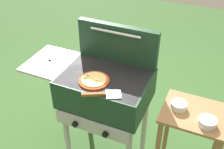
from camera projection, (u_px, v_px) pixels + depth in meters
grill at (104, 91)px, 2.07m from camera, size 0.96×0.53×0.90m
grill_lid_open at (117, 43)px, 2.06m from camera, size 0.63×0.08×0.30m
pizza_cheese at (94, 80)px, 1.92m from camera, size 0.22×0.22×0.03m
spatula at (102, 94)px, 1.80m from camera, size 0.26×0.17×0.02m
prep_table at (190, 136)px, 1.97m from camera, size 0.44×0.36×0.78m
topping_bowl_near at (207, 122)px, 1.73m from camera, size 0.12×0.12×0.04m
topping_bowl_far at (179, 106)px, 1.86m from camera, size 0.11×0.11×0.04m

